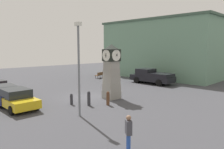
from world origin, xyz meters
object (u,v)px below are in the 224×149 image
(bollard_near_tower, at_px, (108,98))
(clock_tower, at_px, (111,72))
(bollard_far_row, at_px, (71,99))
(pedestrian_crossing_lot, at_px, (140,70))
(street_lamp_far_side, at_px, (79,63))
(bench, at_px, (99,75))
(pickup_truck, at_px, (152,76))
(pedestrian_near_bench, at_px, (129,131))
(car_by_building, at_px, (17,99))
(car_near_tower, at_px, (5,94))
(bollard_mid_row, at_px, (89,98))

(bollard_near_tower, bearing_deg, clock_tower, 130.94)
(bollard_far_row, distance_m, pedestrian_crossing_lot, 20.20)
(pedestrian_crossing_lot, bearing_deg, street_lamp_far_side, -59.75)
(bollard_near_tower, height_order, bench, bollard_near_tower)
(clock_tower, bearing_deg, bollard_near_tower, -49.06)
(pickup_truck, distance_m, pedestrian_near_bench, 18.95)
(clock_tower, distance_m, car_by_building, 7.96)
(car_by_building, height_order, pickup_truck, pickup_truck)
(car_near_tower, bearing_deg, car_by_building, 2.24)
(bollard_near_tower, bearing_deg, pedestrian_near_bench, -34.90)
(bollard_near_tower, relative_size, pedestrian_near_bench, 0.67)
(car_by_building, bearing_deg, car_near_tower, -177.76)
(bollard_near_tower, bearing_deg, pedestrian_crossing_lot, 122.96)
(clock_tower, height_order, car_near_tower, clock_tower)
(car_near_tower, distance_m, pedestrian_crossing_lot, 22.49)
(clock_tower, relative_size, car_by_building, 1.19)
(pickup_truck, xyz_separation_m, pedestrian_crossing_lot, (-6.40, 5.23, -0.05))
(pedestrian_crossing_lot, bearing_deg, car_near_tower, -79.06)
(pedestrian_near_bench, relative_size, street_lamp_far_side, 0.27)
(bollard_far_row, bearing_deg, pedestrian_near_bench, -16.27)
(bollard_far_row, bearing_deg, pickup_truck, 98.92)
(car_by_building, distance_m, bench, 17.43)
(car_near_tower, bearing_deg, clock_tower, 57.67)
(pickup_truck, bearing_deg, car_by_building, -88.72)
(bench, xyz_separation_m, pedestrian_crossing_lot, (2.03, 6.94, 0.36))
(street_lamp_far_side, bearing_deg, pickup_truck, 109.23)
(clock_tower, distance_m, bollard_near_tower, 2.98)
(bench, bearing_deg, pickup_truck, 11.47)
(bollard_far_row, bearing_deg, bollard_mid_row, 35.31)
(bollard_far_row, height_order, bench, bench)
(clock_tower, height_order, bollard_far_row, clock_tower)
(bollard_far_row, distance_m, street_lamp_far_side, 4.44)
(clock_tower, xyz_separation_m, bollard_near_tower, (1.53, -1.77, -1.85))
(bollard_near_tower, xyz_separation_m, bollard_mid_row, (-0.92, -1.19, 0.02))
(pedestrian_near_bench, bearing_deg, street_lamp_far_side, 166.91)
(bollard_mid_row, relative_size, car_near_tower, 0.28)
(pedestrian_near_bench, bearing_deg, clock_tower, 141.90)
(bollard_near_tower, distance_m, car_by_building, 6.83)
(bollard_mid_row, bearing_deg, pickup_truck, 104.85)
(bollard_far_row, distance_m, pickup_truck, 13.28)
(clock_tower, distance_m, pedestrian_near_bench, 10.35)
(bollard_near_tower, xyz_separation_m, pickup_truck, (-4.17, 11.08, 0.37))
(bollard_near_tower, bearing_deg, car_near_tower, -137.52)
(bench, bearing_deg, bollard_mid_row, -42.10)
(pedestrian_crossing_lot, bearing_deg, bollard_near_tower, -57.04)
(car_near_tower, relative_size, pedestrian_crossing_lot, 2.60)
(street_lamp_far_side, bearing_deg, pedestrian_crossing_lot, 120.25)
(car_by_building, bearing_deg, pedestrian_crossing_lot, 107.13)
(bollard_near_tower, xyz_separation_m, bollard_far_row, (-2.12, -2.03, -0.11))
(car_by_building, bearing_deg, bollard_far_row, 65.22)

